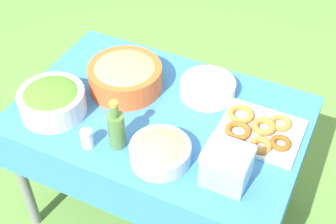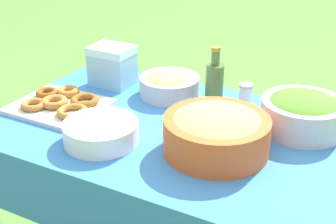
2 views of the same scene
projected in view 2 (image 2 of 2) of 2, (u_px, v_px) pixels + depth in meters
picnic_table at (167, 150)px, 1.73m from camera, size 1.28×0.84×0.74m
salad_bowl at (303, 112)px, 1.62m from camera, size 0.29×0.29×0.13m
pasta_bowl at (170, 84)px, 1.90m from camera, size 0.25×0.25×0.10m
donut_platter at (61, 104)px, 1.80m from camera, size 0.35×0.30×0.04m
plate_stack at (101, 132)px, 1.56m from camera, size 0.25×0.25×0.07m
olive_oil_bottle at (214, 82)px, 1.80m from camera, size 0.07×0.07×0.24m
bread_bowl at (216, 131)px, 1.49m from camera, size 0.34×0.34×0.14m
cooler_box at (112, 65)px, 1.99m from camera, size 0.17×0.14×0.17m
salt_shaker at (245, 94)px, 1.83m from camera, size 0.05×0.05×0.08m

